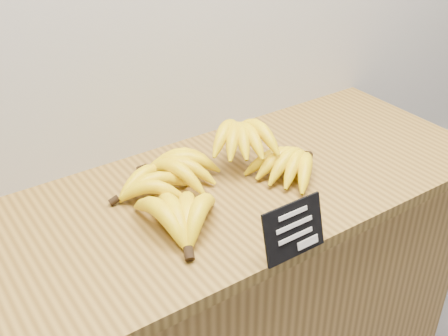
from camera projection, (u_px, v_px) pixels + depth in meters
counter_top at (212, 198)px, 1.27m from camera, size 1.40×0.54×0.03m
chalkboard_sign at (294, 230)px, 1.06m from camera, size 0.14×0.03×0.11m
banana_pile at (210, 174)px, 1.25m from camera, size 0.55×0.37×0.11m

